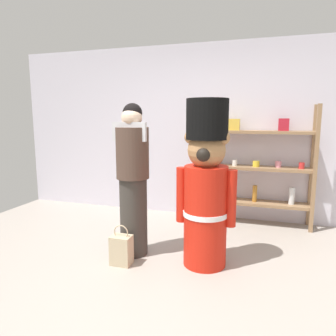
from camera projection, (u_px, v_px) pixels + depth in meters
ground_plane at (166, 284)px, 2.88m from camera, size 6.40×6.40×0.00m
back_wall at (210, 132)px, 4.74m from camera, size 6.40×0.12×2.60m
merchandise_shelf at (255, 165)px, 4.40m from camera, size 1.54×0.35×1.69m
teddy_bear_guard at (206, 186)px, 3.14m from camera, size 0.62×0.47×1.70m
person_shopper at (133, 178)px, 3.39m from camera, size 0.37×0.36×1.67m
shopping_bag at (121, 250)px, 3.24m from camera, size 0.21×0.16×0.43m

